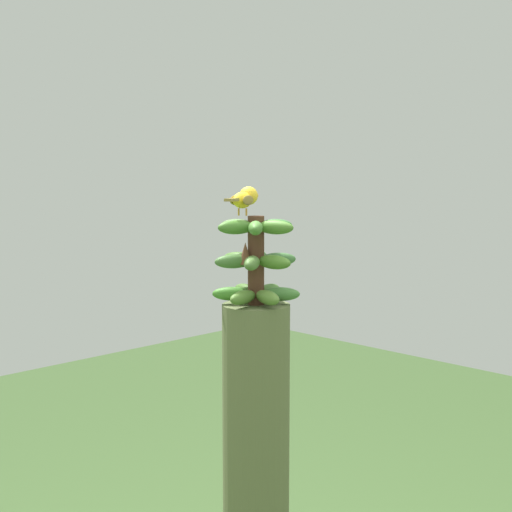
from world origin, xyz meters
name	(u,v)px	position (x,y,z in m)	size (l,w,h in m)	color
banana_bunch	(256,260)	(0.00, 0.00, 1.36)	(0.25, 0.24, 0.25)	#4C2D1E
perched_bird	(245,198)	(0.00, 0.04, 1.53)	(0.18, 0.08, 0.08)	#C68933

